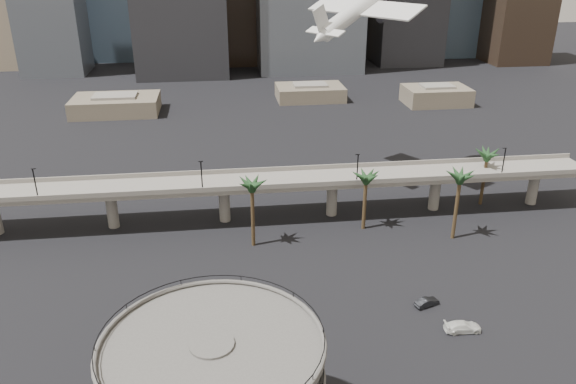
{
  "coord_description": "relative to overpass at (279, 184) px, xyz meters",
  "views": [
    {
      "loc": [
        -11.2,
        -48.04,
        51.23
      ],
      "look_at": [
        -1.54,
        28.0,
        17.55
      ],
      "focal_mm": 35.0,
      "sensor_mm": 36.0,
      "label": 1
    }
  ],
  "objects": [
    {
      "name": "car_c",
      "position": [
        22.25,
        -40.39,
        -6.56
      ],
      "size": [
        5.44,
        2.38,
        1.56
      ],
      "primitive_type": "imported",
      "rotation": [
        0.0,
        0.0,
        1.53
      ],
      "color": "white",
      "rests_on": "ground"
    },
    {
      "name": "car_b",
      "position": [
        19.31,
        -33.71,
        -6.68
      ],
      "size": [
        4.27,
        2.68,
        1.33
      ],
      "primitive_type": "imported",
      "rotation": [
        0.0,
        0.0,
        1.91
      ],
      "color": "black",
      "rests_on": "ground"
    },
    {
      "name": "overpass",
      "position": [
        0.0,
        0.0,
        0.0
      ],
      "size": [
        130.0,
        9.3,
        14.7
      ],
      "color": "gray",
      "rests_on": "ground"
    },
    {
      "name": "palm_trees",
      "position": [
        21.48,
        -7.53,
        3.96
      ],
      "size": [
        54.4,
        18.4,
        14.0
      ],
      "color": "#41301B",
      "rests_on": "ground"
    },
    {
      "name": "airborne_jet",
      "position": [
        20.26,
        16.57,
        32.81
      ],
      "size": [
        27.33,
        26.44,
        15.9
      ],
      "rotation": [
        0.0,
        -0.42,
        0.59
      ],
      "color": "silver",
      "rests_on": "ground"
    },
    {
      "name": "car_a",
      "position": [
        -4.39,
        -33.62,
        -6.61
      ],
      "size": [
        4.64,
        3.24,
        1.47
      ],
      "primitive_type": "imported",
      "rotation": [
        0.0,
        0.0,
        1.18
      ],
      "color": "#B5192C",
      "rests_on": "ground"
    },
    {
      "name": "low_buildings",
      "position": [
        6.89,
        87.3,
        -4.48
      ],
      "size": [
        135.0,
        27.5,
        6.8
      ],
      "color": "brown",
      "rests_on": "ground"
    }
  ]
}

